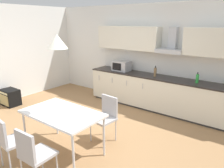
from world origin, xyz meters
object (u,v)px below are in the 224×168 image
Objects in this scene: chair_near_left at (9,138)px; pendant_lamp at (57,42)px; dining_table at (62,115)px; chair_far_right at (106,114)px; bottle_green at (197,78)px; chair_near_right at (33,152)px; bottle_brown at (155,72)px; guitar_amp at (10,97)px; microwave at (121,66)px.

pendant_lamp is (0.32, 0.79, 1.40)m from chair_near_left.
dining_table is 1.56× the size of chair_far_right.
chair_near_right is at bearing -106.46° from bottle_green.
chair_near_right is at bearing -90.50° from bottle_brown.
bottle_green reaches higher than chair_near_right.
chair_far_right is at bearing 68.29° from chair_near_left.
dining_table reaches higher than guitar_amp.
chair_near_left is 1.70m from chair_far_right.
microwave is 0.55× the size of chair_near_right.
bottle_brown is 1.03m from bottle_green.
guitar_amp is 1.63× the size of pendant_lamp.
dining_table is 1.22m from pendant_lamp.
bottle_green is at bearing -0.26° from microwave.
bottle_green is 0.28× the size of chair_near_left.
bottle_brown is at bearing -2.92° from microwave.
chair_far_right is (0.00, 1.58, 0.00)m from chair_near_right.
microwave is 0.55× the size of chair_near_left.
microwave is 1.76× the size of bottle_brown.
bottle_green is 2.30m from chair_far_right.
microwave is 2.32m from chair_far_right.
microwave is at bearing 44.63° from guitar_amp.
microwave reaches higher than guitar_amp.
bottle_green is at bearing 63.89° from pendant_lamp.
microwave is at bearing 106.27° from chair_near_right.
chair_far_right is (-0.03, -1.95, -0.47)m from bottle_brown.
bottle_green is at bearing 63.89° from dining_table.
chair_near_right is (0.31, -0.79, -0.18)m from dining_table.
chair_near_left and chair_far_right have the same top height.
chair_near_left is at bearing -111.80° from pendant_lamp.
bottle_brown is 2.78m from dining_table.
bottle_brown reaches higher than guitar_amp.
bottle_brown is 0.85× the size of pendant_lamp.
bottle_green is at bearing 64.82° from chair_near_left.
chair_near_left is 3.00m from guitar_amp.
pendant_lamp is at bearing -97.07° from bottle_brown.
dining_table is at bearing -75.22° from microwave.
dining_table is 0.87m from chair_near_left.
pendant_lamp is at bearing -75.22° from microwave.
bottle_brown is 3.62m from chair_near_left.
dining_table is at bearing 68.20° from chair_near_left.
chair_near_left is at bearing 179.95° from chair_near_right.
bottle_brown is 3.98m from guitar_amp.
bottle_brown is 1.12× the size of bottle_green.
chair_near_right is 1.58m from chair_far_right.
chair_near_left is (0.42, -3.58, -0.49)m from microwave.
chair_far_right is at bearing -62.37° from microwave.
bottle_green reaches higher than guitar_amp.
bottle_brown is 2.92m from pendant_lamp.
dining_table is 0.87m from chair_far_right.
microwave reaches higher than dining_table.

